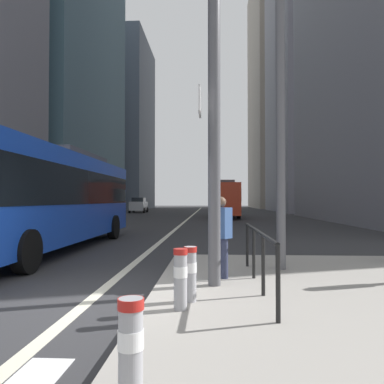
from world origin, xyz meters
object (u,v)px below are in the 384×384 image
object	(u,v)px
bollard_left	(131,346)
car_receding_near	(225,204)
city_bus_blue_oncoming	(48,194)
bollard_right	(180,276)
traffic_signal_gantry	(105,64)
street_lamp_post	(280,34)
bollard_back	(190,271)
city_bus_red_receding	(223,198)
pedestrian_far	(221,233)
car_oncoming_mid	(139,205)

from	to	relation	value
bollard_left	car_receding_near	bearing A→B (deg)	87.16
city_bus_blue_oncoming	bollard_right	size ratio (longest dim) A/B	13.94
city_bus_blue_oncoming	bollard_right	distance (m)	8.41
traffic_signal_gantry	street_lamp_post	world-z (taller)	street_lamp_post
bollard_back	city_bus_red_receding	bearing A→B (deg)	87.26
city_bus_blue_oncoming	pedestrian_far	size ratio (longest dim) A/B	7.41
car_receding_near	bollard_left	bearing A→B (deg)	-92.84
bollard_back	pedestrian_far	world-z (taller)	pedestrian_far
bollard_right	pedestrian_far	xyz separation A→B (m)	(0.61, 2.10, 0.40)
city_bus_red_receding	bollard_left	distance (m)	33.41
traffic_signal_gantry	bollard_left	xyz separation A→B (m)	(1.31, -3.84, -3.51)
bollard_right	bollard_back	distance (m)	0.43
city_bus_red_receding	pedestrian_far	size ratio (longest dim) A/B	7.46
car_oncoming_mid	car_receding_near	distance (m)	19.81
traffic_signal_gantry	street_lamp_post	size ratio (longest dim) A/B	0.75
car_oncoming_mid	traffic_signal_gantry	size ratio (longest dim) A/B	0.77
car_oncoming_mid	street_lamp_post	world-z (taller)	street_lamp_post
city_bus_blue_oncoming	pedestrian_far	bearing A→B (deg)	-40.09
city_bus_blue_oncoming	car_receding_near	size ratio (longest dim) A/B	2.74
city_bus_red_receding	pedestrian_far	bearing A→B (deg)	-91.92
car_oncoming_mid	bollard_back	world-z (taller)	car_oncoming_mid
car_oncoming_mid	car_receding_near	bearing A→B (deg)	53.57
city_bus_blue_oncoming	bollard_left	distance (m)	10.34
car_receding_near	bollard_back	world-z (taller)	car_receding_near
city_bus_blue_oncoming	street_lamp_post	bearing A→B (deg)	-28.28
pedestrian_far	traffic_signal_gantry	bearing A→B (deg)	-162.93
city_bus_red_receding	bollard_left	bearing A→B (deg)	-92.99
car_receding_near	bollard_left	size ratio (longest dim) A/B	5.42
car_oncoming_mid	bollard_left	world-z (taller)	car_oncoming_mid
car_oncoming_mid	city_bus_blue_oncoming	bearing A→B (deg)	-83.58
car_oncoming_mid	city_bus_red_receding	bearing A→B (deg)	-47.61
car_receding_near	bollard_left	world-z (taller)	car_receding_near
city_bus_red_receding	bollard_back	world-z (taller)	city_bus_red_receding
car_oncoming_mid	bollard_back	xyz separation A→B (m)	(9.02, -42.03, -0.39)
city_bus_red_receding	bollard_right	xyz separation A→B (m)	(-1.57, -30.96, -1.22)
bollard_right	bollard_left	bearing A→B (deg)	-94.04
traffic_signal_gantry	car_receding_near	bearing A→B (deg)	85.65
city_bus_red_receding	bollard_right	distance (m)	31.02
city_bus_blue_oncoming	bollard_left	bearing A→B (deg)	-62.61
bollard_left	traffic_signal_gantry	bearing A→B (deg)	108.87
bollard_right	bollard_back	size ratio (longest dim) A/B	1.03
bollard_back	pedestrian_far	bearing A→B (deg)	73.61
traffic_signal_gantry	bollard_left	world-z (taller)	traffic_signal_gantry
bollard_left	bollard_back	xyz separation A→B (m)	(0.28, 2.80, 0.01)
street_lamp_post	bollard_back	distance (m)	5.68
city_bus_blue_oncoming	bollard_left	world-z (taller)	city_bus_blue_oncoming
car_oncoming_mid	traffic_signal_gantry	xyz separation A→B (m)	(7.43, -40.98, 3.11)
city_bus_blue_oncoming	bollard_back	size ratio (longest dim) A/B	14.34
traffic_signal_gantry	street_lamp_post	xyz separation A→B (m)	(3.42, 1.60, 1.18)
city_bus_red_receding	street_lamp_post	xyz separation A→B (m)	(0.36, -27.90, 3.45)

